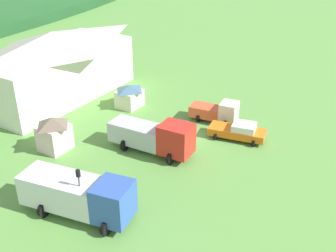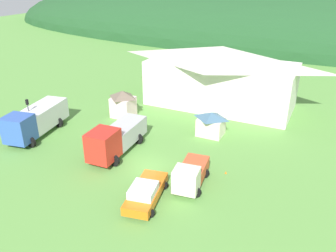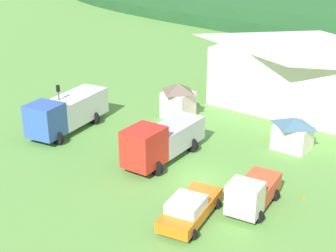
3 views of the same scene
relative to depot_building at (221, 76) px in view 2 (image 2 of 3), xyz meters
name	(u,v)px [view 2 (image 2 of 3)]	position (x,y,z in m)	size (l,w,h in m)	color
ground_plane	(146,168)	(-0.90, -17.73, -3.92)	(200.00, 200.00, 0.00)	#5B9342
forested_hill_backdrop	(283,35)	(-0.90, 56.78, -3.92)	(177.75, 60.00, 29.90)	#1E4723
depot_building	(221,76)	(0.00, 0.00, 0.00)	(19.42, 8.94, 7.62)	white
play_shed_cream	(211,123)	(1.96, -8.82, -2.60)	(2.84, 2.45, 2.57)	beige
play_shed_pink	(123,103)	(-9.08, -8.68, -2.27)	(2.64, 2.46, 3.22)	beige
box_truck_blue	(36,120)	(-14.64, -16.91, -2.19)	(4.17, 8.50, 3.19)	#3356AD
crane_truck_red	(115,138)	(-4.78, -16.68, -2.27)	(3.34, 7.93, 3.22)	red
light_truck_cream	(190,174)	(3.69, -18.64, -2.79)	(2.78, 5.02, 2.31)	beige
service_pickup_orange	(146,192)	(1.43, -21.95, -3.09)	(3.07, 5.54, 1.66)	orange
traffic_light_west	(29,114)	(-14.95, -17.32, -1.42)	(0.20, 0.32, 4.07)	#4C4C51
traffic_cone_near_pickup	(152,173)	(-0.05, -18.31, -3.92)	(0.36, 0.36, 0.57)	orange
traffic_cone_mid_row	(226,173)	(5.75, -15.50, -3.92)	(0.36, 0.36, 0.49)	orange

